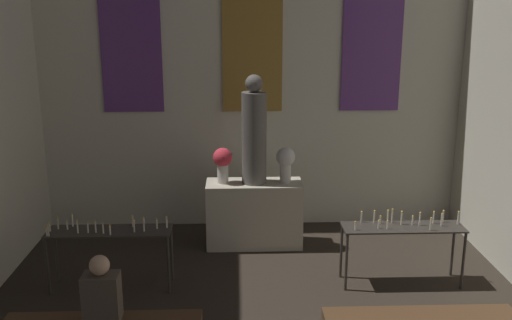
% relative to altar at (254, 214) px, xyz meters
% --- Properties ---
extents(wall_back, '(6.87, 0.16, 5.94)m').
position_rel_altar_xyz_m(wall_back, '(0.00, 0.94, 2.51)').
color(wall_back, beige).
rests_on(wall_back, ground_plane).
extents(altar, '(1.42, 0.56, 0.98)m').
position_rel_altar_xyz_m(altar, '(0.00, 0.00, 0.00)').
color(altar, '#BCB29E').
rests_on(altar, ground_plane).
extents(statue, '(0.36, 0.36, 1.59)m').
position_rel_altar_xyz_m(statue, '(0.00, 0.00, 1.23)').
color(statue, '#5B5651').
rests_on(statue, altar).
extents(flower_vase_left, '(0.28, 0.28, 0.53)m').
position_rel_altar_xyz_m(flower_vase_left, '(-0.46, 0.00, 0.82)').
color(flower_vase_left, beige).
rests_on(flower_vase_left, altar).
extents(flower_vase_right, '(0.28, 0.28, 0.53)m').
position_rel_altar_xyz_m(flower_vase_right, '(0.46, 0.00, 0.82)').
color(flower_vase_right, beige).
rests_on(flower_vase_right, altar).
extents(candle_rack_left, '(1.55, 0.42, 0.97)m').
position_rel_altar_xyz_m(candle_rack_left, '(-1.87, -1.32, 0.20)').
color(candle_rack_left, '#332D28').
rests_on(candle_rack_left, ground_plane).
extents(candle_rack_right, '(1.55, 0.42, 0.98)m').
position_rel_altar_xyz_m(candle_rack_right, '(1.86, -1.31, 0.20)').
color(candle_rack_right, '#332D28').
rests_on(candle_rack_right, ground_plane).
extents(person_seated, '(0.36, 0.24, 0.70)m').
position_rel_altar_xyz_m(person_seated, '(-1.61, -2.85, 0.24)').
color(person_seated, '#4C4238').
rests_on(person_seated, pew_back_left).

